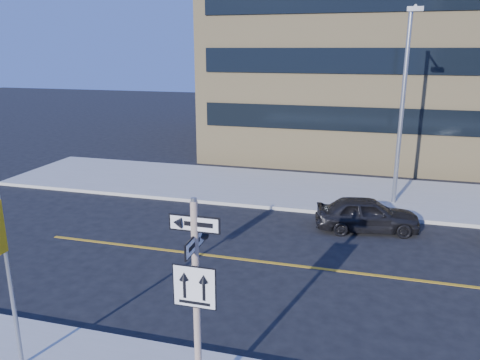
% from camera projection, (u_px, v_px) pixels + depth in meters
% --- Properties ---
extents(ground, '(120.00, 120.00, 0.00)m').
position_uv_depth(ground, '(236.00, 333.00, 11.25)').
color(ground, black).
rests_on(ground, ground).
extents(sign_pole, '(0.92, 0.92, 4.06)m').
position_uv_depth(sign_pole, '(196.00, 294.00, 8.26)').
color(sign_pole, silver).
rests_on(sign_pole, near_sidewalk).
extents(parked_car_a, '(2.14, 3.99, 1.29)m').
position_uv_depth(parked_car_a, '(367.00, 214.00, 17.46)').
color(parked_car_a, black).
rests_on(parked_car_a, ground).
extents(streetlight_a, '(0.55, 2.25, 8.00)m').
position_uv_depth(streetlight_a, '(404.00, 96.00, 18.91)').
color(streetlight_a, gray).
rests_on(streetlight_a, far_sidewalk).
extents(building_brick, '(18.00, 18.00, 18.00)m').
position_uv_depth(building_brick, '(366.00, 12.00, 31.48)').
color(building_brick, tan).
rests_on(building_brick, ground).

